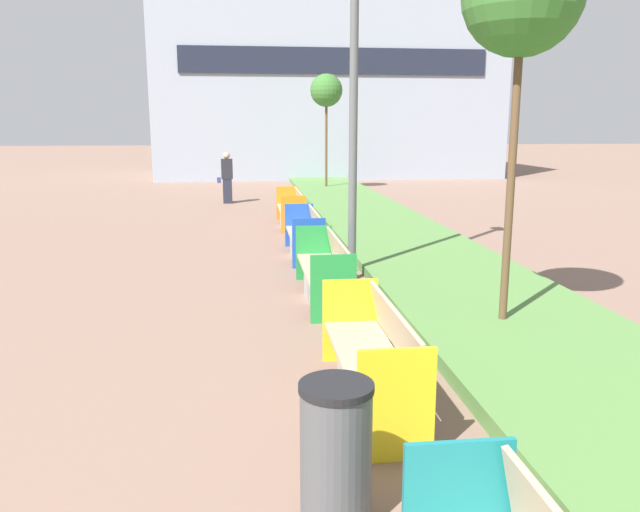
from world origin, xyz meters
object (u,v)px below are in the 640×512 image
(litter_bin, at_px, (336,454))
(pedestrian_walking, at_px, (227,177))
(bench_blue_frame, at_px, (306,238))
(bench_yellow_frame, at_px, (373,365))
(bench_green_frame, at_px, (325,274))
(bench_orange_frame, at_px, (292,212))
(sapling_tree_far, at_px, (326,91))
(street_lamp_post, at_px, (354,18))

(litter_bin, xyz_separation_m, pedestrian_walking, (-1.22, 17.86, 0.39))
(bench_blue_frame, bearing_deg, bench_yellow_frame, -90.00)
(bench_yellow_frame, xyz_separation_m, pedestrian_walking, (-1.83, 16.05, 0.52))
(bench_green_frame, height_order, pedestrian_walking, pedestrian_walking)
(bench_orange_frame, height_order, sapling_tree_far, sapling_tree_far)
(street_lamp_post, relative_size, pedestrian_walking, 4.48)
(bench_blue_frame, distance_m, pedestrian_walking, 9.35)
(street_lamp_post, bearing_deg, litter_bin, -100.41)
(street_lamp_post, xyz_separation_m, pedestrian_walking, (-2.44, 11.20, -3.40))
(bench_yellow_frame, relative_size, bench_blue_frame, 1.01)
(bench_orange_frame, xyz_separation_m, street_lamp_post, (0.61, -5.94, 3.91))
(litter_bin, height_order, pedestrian_walking, pedestrian_walking)
(bench_yellow_frame, height_order, bench_blue_frame, same)
(street_lamp_post, bearing_deg, bench_yellow_frame, -97.18)
(bench_yellow_frame, distance_m, bench_green_frame, 3.69)
(bench_green_frame, xyz_separation_m, street_lamp_post, (0.61, 1.16, 3.91))
(bench_orange_frame, xyz_separation_m, sapling_tree_far, (2.07, 9.12, 3.58))
(bench_orange_frame, height_order, litter_bin, litter_bin)
(bench_blue_frame, height_order, pedestrian_walking, pedestrian_walking)
(bench_orange_frame, height_order, pedestrian_walking, pedestrian_walking)
(pedestrian_walking, bearing_deg, bench_orange_frame, -70.77)
(street_lamp_post, height_order, pedestrian_walking, street_lamp_post)
(bench_orange_frame, bearing_deg, litter_bin, -92.80)
(bench_yellow_frame, bearing_deg, bench_blue_frame, 90.00)
(bench_green_frame, distance_m, sapling_tree_far, 16.74)
(litter_bin, bearing_deg, street_lamp_post, 79.59)
(litter_bin, xyz_separation_m, street_lamp_post, (1.22, 6.67, 3.79))
(bench_yellow_frame, bearing_deg, pedestrian_walking, 96.52)
(bench_green_frame, relative_size, street_lamp_post, 0.32)
(litter_bin, xyz_separation_m, sapling_tree_far, (2.68, 21.72, 3.46))
(bench_yellow_frame, height_order, bench_orange_frame, same)
(bench_yellow_frame, xyz_separation_m, bench_orange_frame, (0.00, 10.79, 0.00))
(bench_yellow_frame, height_order, bench_green_frame, same)
(bench_yellow_frame, relative_size, pedestrian_walking, 1.29)
(bench_green_frame, xyz_separation_m, sapling_tree_far, (2.06, 16.22, 3.58))
(bench_yellow_frame, xyz_separation_m, sapling_tree_far, (2.07, 19.91, 3.59))
(bench_green_frame, relative_size, bench_orange_frame, 1.04)
(litter_bin, bearing_deg, bench_blue_frame, 85.97)
(bench_green_frame, height_order, street_lamp_post, street_lamp_post)
(bench_green_frame, bearing_deg, sapling_tree_far, 82.74)
(bench_orange_frame, xyz_separation_m, pedestrian_walking, (-1.83, 5.26, 0.51))
(street_lamp_post, relative_size, sapling_tree_far, 1.68)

